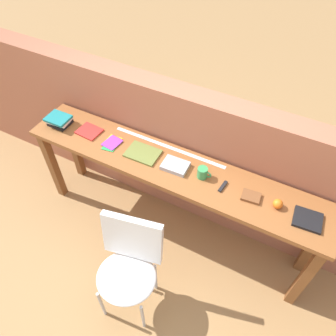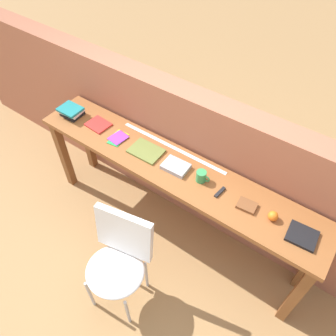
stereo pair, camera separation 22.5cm
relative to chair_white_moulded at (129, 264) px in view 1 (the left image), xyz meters
name	(u,v)px [view 1 (the left image)]	position (x,y,z in m)	size (l,w,h in m)	color
ground_plane	(155,251)	(-0.03, 0.41, -0.53)	(40.00, 40.00, 0.00)	#9E7547
brick_wall_back	(189,156)	(-0.03, 1.05, 0.14)	(6.00, 0.20, 1.34)	#9E5B42
sideboard	(171,177)	(-0.03, 0.71, 0.21)	(2.50, 0.44, 0.88)	brown
chair_white_moulded	(129,264)	(0.00, 0.00, 0.00)	(0.52, 0.53, 0.89)	white
book_stack_leftmost	(59,120)	(-1.11, 0.69, 0.40)	(0.21, 0.18, 0.08)	black
magazine_cycling	(89,131)	(-0.82, 0.73, 0.36)	(0.19, 0.16, 0.01)	red
pamphlet_pile_colourful	(112,142)	(-0.57, 0.70, 0.36)	(0.14, 0.19, 0.01)	yellow
book_open_centre	(143,153)	(-0.28, 0.71, 0.36)	(0.26, 0.19, 0.02)	olive
book_grey_hardcover	(175,166)	(0.01, 0.71, 0.37)	(0.20, 0.15, 0.04)	#9E9EA3
mug	(203,173)	(0.23, 0.72, 0.40)	(0.11, 0.08, 0.09)	#338C4C
multitool_folded	(223,186)	(0.40, 0.70, 0.36)	(0.02, 0.11, 0.02)	black
leather_journal_brown	(251,197)	(0.61, 0.70, 0.37)	(0.13, 0.10, 0.02)	brown
sports_ball_small	(278,204)	(0.80, 0.71, 0.39)	(0.07, 0.07, 0.07)	orange
book_repair_rightmost	(308,220)	(1.01, 0.69, 0.36)	(0.19, 0.17, 0.02)	black
ruler_metal_back_edge	(169,147)	(-0.14, 0.88, 0.35)	(0.99, 0.03, 0.00)	silver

